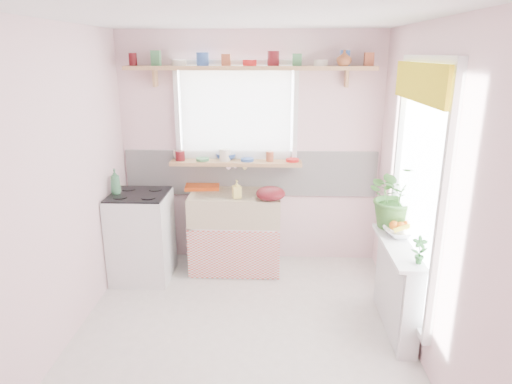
{
  "coord_description": "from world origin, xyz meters",
  "views": [
    {
      "loc": [
        0.26,
        -3.26,
        2.27
      ],
      "look_at": [
        0.1,
        0.55,
        1.1
      ],
      "focal_mm": 32.0,
      "sensor_mm": 36.0,
      "label": 1
    }
  ],
  "objects": [
    {
      "name": "herb_pot",
      "position": [
        1.33,
        -0.14,
        0.88
      ],
      "size": [
        0.12,
        0.08,
        0.21
      ],
      "primitive_type": "imported",
      "rotation": [
        0.0,
        0.0,
        -0.05
      ],
      "color": "#276329",
      "rests_on": "radiator_ledge"
    },
    {
      "name": "fruit",
      "position": [
        1.34,
        0.39,
        0.87
      ],
      "size": [
        0.2,
        0.14,
        0.1
      ],
      "color": "#D95F12",
      "rests_on": "fruit_bowl"
    },
    {
      "name": "shelf_vase",
      "position": [
        0.93,
        1.41,
        2.22
      ],
      "size": [
        0.16,
        0.16,
        0.15
      ],
      "primitive_type": "imported",
      "rotation": [
        0.0,
        0.0,
        -0.08
      ],
      "color": "brown",
      "rests_on": "pine_shelf"
    },
    {
      "name": "soap_bottle_sink",
      "position": [
        -0.12,
        1.16,
        0.94
      ],
      "size": [
        0.1,
        0.11,
        0.18
      ],
      "primitive_type": "imported",
      "rotation": [
        0.0,
        0.0,
        0.3
      ],
      "color": "#F0DF6A",
      "rests_on": "sink_unit"
    },
    {
      "name": "shelf_crockery",
      "position": [
        -0.0,
        1.47,
        2.2
      ],
      "size": [
        2.47,
        0.11,
        0.12
      ],
      "color": "#590F14",
      "rests_on": "pine_shelf"
    },
    {
      "name": "dish_tray",
      "position": [
        -0.53,
        1.5,
        0.87
      ],
      "size": [
        0.39,
        0.31,
        0.04
      ],
      "primitive_type": "cube",
      "rotation": [
        0.0,
        0.0,
        0.1
      ],
      "color": "#D84A13",
      "rests_on": "sink_unit"
    },
    {
      "name": "windowsill",
      "position": [
        -0.15,
        1.48,
        1.14
      ],
      "size": [
        1.4,
        0.22,
        0.04
      ],
      "primitive_type": "cube",
      "color": "tan",
      "rests_on": "room"
    },
    {
      "name": "pine_shelf",
      "position": [
        0.0,
        1.47,
        2.12
      ],
      "size": [
        2.52,
        0.24,
        0.04
      ],
      "primitive_type": "cube",
      "color": "tan",
      "rests_on": "room"
    },
    {
      "name": "fruit_bowl",
      "position": [
        1.33,
        0.38,
        0.81
      ],
      "size": [
        0.31,
        0.31,
        0.07
      ],
      "primitive_type": "imported",
      "rotation": [
        0.0,
        0.0,
        0.15
      ],
      "color": "silver",
      "rests_on": "radiator_ledge"
    },
    {
      "name": "sill_cup",
      "position": [
        -0.77,
        1.54,
        1.21
      ],
      "size": [
        0.15,
        0.15,
        0.11
      ],
      "primitive_type": "imported",
      "rotation": [
        0.0,
        0.0,
        -0.13
      ],
      "color": "beige",
      "rests_on": "windowsill"
    },
    {
      "name": "cooker",
      "position": [
        -1.1,
        1.05,
        0.46
      ],
      "size": [
        0.58,
        0.58,
        0.93
      ],
      "color": "white",
      "rests_on": "ground"
    },
    {
      "name": "sink_unit",
      "position": [
        -0.15,
        1.29,
        0.43
      ],
      "size": [
        0.95,
        0.65,
        1.11
      ],
      "color": "white",
      "rests_on": "ground"
    },
    {
      "name": "room",
      "position": [
        0.66,
        0.86,
        1.37
      ],
      "size": [
        3.2,
        3.2,
        3.2
      ],
      "color": "white",
      "rests_on": "ground"
    },
    {
      "name": "cooker_bottle",
      "position": [
        -1.32,
        1.04,
        1.04
      ],
      "size": [
        0.13,
        0.13,
        0.25
      ],
      "primitive_type": "imported",
      "rotation": [
        0.0,
        0.0,
        0.41
      ],
      "color": "#408054",
      "rests_on": "cooker"
    },
    {
      "name": "jade_plant",
      "position": [
        1.33,
        0.6,
        1.07
      ],
      "size": [
        0.61,
        0.55,
        0.59
      ],
      "primitive_type": "imported",
      "rotation": [
        0.0,
        0.0,
        0.19
      ],
      "color": "#396D2B",
      "rests_on": "radiator_ledge"
    },
    {
      "name": "colander",
      "position": [
        0.22,
        1.1,
        0.92
      ],
      "size": [
        0.37,
        0.37,
        0.13
      ],
      "primitive_type": "ellipsoid",
      "rotation": [
        0.0,
        0.0,
        0.27
      ],
      "color": "#5C0F16",
      "rests_on": "sink_unit"
    },
    {
      "name": "sill_bowl",
      "position": [
        -0.26,
        1.54,
        1.19
      ],
      "size": [
        0.24,
        0.24,
        0.07
      ],
      "primitive_type": "imported",
      "rotation": [
        0.0,
        0.0,
        -0.11
      ],
      "color": "#2F4F9A",
      "rests_on": "windowsill"
    },
    {
      "name": "sill_crockery",
      "position": [
        -0.2,
        1.48,
        1.21
      ],
      "size": [
        1.35,
        0.11,
        0.12
      ],
      "color": "#590F14",
      "rests_on": "windowsill"
    },
    {
      "name": "radiator_ledge",
      "position": [
        1.3,
        0.2,
        0.4
      ],
      "size": [
        0.22,
        0.95,
        0.78
      ],
      "color": "white",
      "rests_on": "ground"
    }
  ]
}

